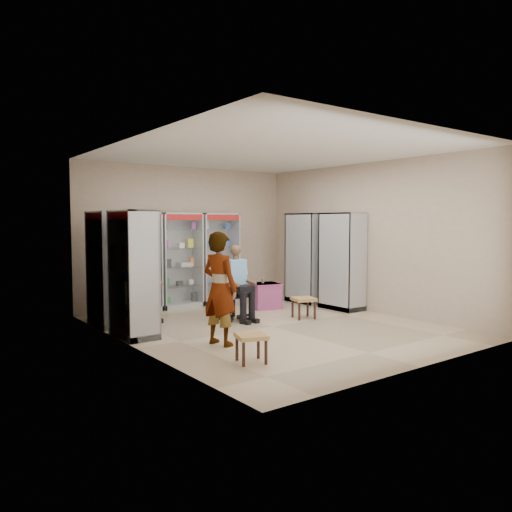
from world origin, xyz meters
TOP-DOWN VIEW (x-y plane):
  - floor at (0.00, 0.00)m, footprint 6.00×6.00m
  - room_shell at (0.00, 0.00)m, footprint 5.02×6.02m
  - cabinet_back_left at (-1.30, 2.73)m, footprint 0.90×0.50m
  - cabinet_back_mid at (-0.35, 2.73)m, footprint 0.90×0.50m
  - cabinet_back_right at (0.60, 2.73)m, footprint 0.90×0.50m
  - cabinet_right_far at (2.23, 1.60)m, footprint 0.90×0.50m
  - cabinet_right_near at (2.23, 0.50)m, footprint 0.90×0.50m
  - cabinet_left_far at (-2.23, 1.80)m, footprint 0.90×0.50m
  - cabinet_left_near at (-2.23, 0.70)m, footprint 0.90×0.50m
  - wooden_chair at (-1.55, 2.00)m, footprint 0.42×0.42m
  - seated_customer at (-1.55, 1.95)m, footprint 0.44×0.60m
  - office_chair at (-0.19, 0.92)m, footprint 0.61×0.61m
  - seated_shopkeeper at (-0.19, 0.87)m, footprint 0.48×0.63m
  - pink_trunk at (1.02, 1.53)m, footprint 0.66×0.65m
  - tea_glass at (0.99, 1.58)m, footprint 0.07×0.07m
  - woven_stool_a at (0.93, 0.23)m, footprint 0.49×0.49m
  - woven_stool_b at (-1.59, -1.56)m, footprint 0.47×0.47m
  - standing_man at (-1.41, -0.53)m, footprint 0.55×0.69m

SIDE VIEW (x-z plane):
  - floor at x=0.00m, z-range 0.00..0.00m
  - woven_stool_b at x=-1.59m, z-range 0.00..0.37m
  - woven_stool_a at x=0.93m, z-range 0.00..0.39m
  - pink_trunk at x=1.02m, z-range 0.00..0.53m
  - wooden_chair at x=-1.55m, z-range 0.00..0.94m
  - office_chair at x=-0.19m, z-range 0.00..1.02m
  - tea_glass at x=0.99m, z-range 0.53..0.62m
  - seated_shopkeeper at x=-0.19m, z-range 0.00..1.30m
  - seated_customer at x=-1.55m, z-range 0.00..1.34m
  - standing_man at x=-1.41m, z-range 0.00..1.68m
  - cabinet_back_left at x=-1.30m, z-range 0.00..2.00m
  - cabinet_back_mid at x=-0.35m, z-range 0.00..2.00m
  - cabinet_back_right at x=0.60m, z-range 0.00..2.00m
  - cabinet_right_far at x=2.23m, z-range 0.00..2.00m
  - cabinet_right_near at x=2.23m, z-range 0.00..2.00m
  - cabinet_left_far at x=-2.23m, z-range 0.00..2.00m
  - cabinet_left_near at x=-2.23m, z-range 0.00..2.00m
  - room_shell at x=0.00m, z-range 0.46..3.47m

